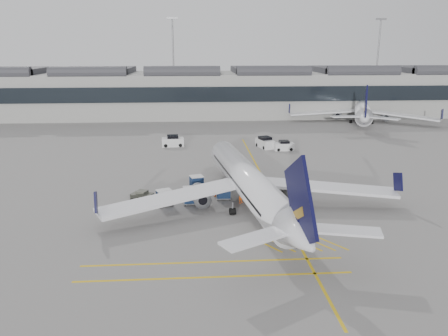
{
  "coord_description": "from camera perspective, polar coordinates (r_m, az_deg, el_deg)",
  "views": [
    {
      "loc": [
        0.62,
        -43.18,
        17.44
      ],
      "look_at": [
        3.94,
        5.03,
        4.0
      ],
      "focal_mm": 35.0,
      "sensor_mm": 36.0,
      "label": 1
    }
  ],
  "objects": [
    {
      "name": "safety_cone_nose",
      "position": [
        69.42,
        2.15,
        1.21
      ],
      "size": [
        0.4,
        0.4,
        0.55
      ],
      "primitive_type": "cone",
      "color": "#F24C0A",
      "rests_on": "ground"
    },
    {
      "name": "light_masts",
      "position": [
        129.24,
        -5.11,
        14.17
      ],
      "size": [
        113.0,
        0.6,
        25.45
      ],
      "color": "slate",
      "rests_on": "ground"
    },
    {
      "name": "pushback_tug",
      "position": [
        51.8,
        -10.65,
        -3.72
      ],
      "size": [
        2.75,
        2.23,
        1.34
      ],
      "rotation": [
        0.0,
        0.0,
        -0.39
      ],
      "color": "#484A3F",
      "rests_on": "ground"
    },
    {
      "name": "ramp_agent_a",
      "position": [
        50.44,
        2.25,
        -3.53
      ],
      "size": [
        0.81,
        0.84,
        1.94
      ],
      "primitive_type": "imported",
      "rotation": [
        0.0,
        0.0,
        0.88
      ],
      "color": "#FB540D",
      "rests_on": "ground"
    },
    {
      "name": "belt_loader",
      "position": [
        54.15,
        5.06,
        -2.68
      ],
      "size": [
        4.86,
        2.96,
        1.93
      ],
      "rotation": [
        0.0,
        0.0,
        -0.37
      ],
      "color": "#BCB8B2",
      "rests_on": "ground"
    },
    {
      "name": "ground",
      "position": [
        46.58,
        -4.45,
        -6.5
      ],
      "size": [
        220.0,
        220.0,
        0.0
      ],
      "primitive_type": "plane",
      "color": "gray",
      "rests_on": "ground"
    },
    {
      "name": "service_van_left",
      "position": [
        79.84,
        -6.7,
        3.48
      ],
      "size": [
        4.05,
        2.24,
        2.01
      ],
      "rotation": [
        0.0,
        0.0,
        0.07
      ],
      "color": "silver",
      "rests_on": "ground"
    },
    {
      "name": "service_van_right",
      "position": [
        76.94,
        7.84,
        2.88
      ],
      "size": [
        3.38,
        1.77,
        1.71
      ],
      "rotation": [
        0.0,
        0.0,
        0.03
      ],
      "color": "silver",
      "rests_on": "ground"
    },
    {
      "name": "terminal",
      "position": [
        115.66,
        -4.3,
        9.89
      ],
      "size": [
        200.0,
        20.45,
        12.4
      ],
      "color": "#9E9E99",
      "rests_on": "ground"
    },
    {
      "name": "baggage_cart_a",
      "position": [
        50.21,
        -4.32,
        -3.55
      ],
      "size": [
        2.05,
        1.76,
        1.98
      ],
      "rotation": [
        0.0,
        0.0,
        0.12
      ],
      "color": "gray",
      "rests_on": "ground"
    },
    {
      "name": "ramp_agent_b",
      "position": [
        52.64,
        -1.15,
        -2.75
      ],
      "size": [
        1.13,
        1.07,
        1.84
      ],
      "primitive_type": "imported",
      "rotation": [
        0.0,
        0.0,
        3.73
      ],
      "color": "orange",
      "rests_on": "ground"
    },
    {
      "name": "airliner_main",
      "position": [
        48.41,
        3.36,
        -2.02
      ],
      "size": [
        33.1,
        36.38,
        9.7
      ],
      "rotation": [
        0.0,
        0.0,
        0.14
      ],
      "color": "white",
      "rests_on": "ground"
    },
    {
      "name": "airliner_far",
      "position": [
        109.84,
        17.59,
        7.25
      ],
      "size": [
        32.85,
        36.42,
        10.08
      ],
      "rotation": [
        0.0,
        0.0,
        -0.34
      ],
      "color": "white",
      "rests_on": "ground"
    },
    {
      "name": "baggage_cart_c",
      "position": [
        55.26,
        -3.6,
        -1.85
      ],
      "size": [
        2.0,
        1.8,
        1.78
      ],
      "rotation": [
        0.0,
        0.0,
        0.27
      ],
      "color": "gray",
      "rests_on": "ground"
    },
    {
      "name": "baggage_cart_b",
      "position": [
        51.7,
        -0.06,
        -3.03
      ],
      "size": [
        1.74,
        1.44,
        1.82
      ],
      "rotation": [
        0.0,
        0.0,
        -0.01
      ],
      "color": "gray",
      "rests_on": "ground"
    },
    {
      "name": "baggage_cart_d",
      "position": [
        49.98,
        -7.78,
        -3.82
      ],
      "size": [
        2.17,
        2.0,
        1.85
      ],
      "rotation": [
        0.0,
        0.0,
        0.39
      ],
      "color": "gray",
      "rests_on": "ground"
    },
    {
      "name": "apron_markings",
      "position": [
        56.75,
        5.77,
        -2.43
      ],
      "size": [
        0.25,
        60.0,
        0.01
      ],
      "primitive_type": "cube",
      "color": "gold",
      "rests_on": "ground"
    },
    {
      "name": "service_van_mid",
      "position": [
        78.49,
        5.37,
        3.3
      ],
      "size": [
        3.15,
        4.33,
        2.0
      ],
      "rotation": [
        0.0,
        0.0,
        1.91
      ],
      "color": "silver",
      "rests_on": "ground"
    },
    {
      "name": "safety_cone_engine",
      "position": [
        50.5,
        8.69,
        -4.52
      ],
      "size": [
        0.38,
        0.38,
        0.53
      ],
      "primitive_type": "cone",
      "color": "#F24C0A",
      "rests_on": "ground"
    }
  ]
}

